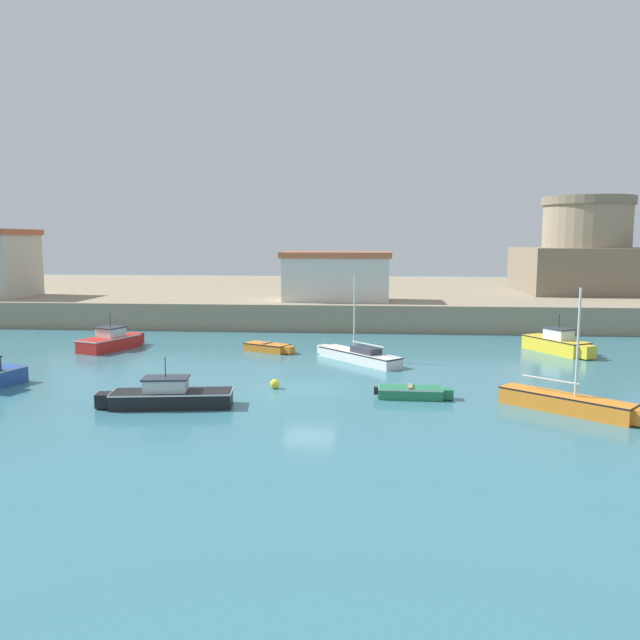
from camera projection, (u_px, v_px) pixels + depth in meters
The scene contains 12 objects.
ground_plane at pixel (309, 389), 30.79m from camera, with size 200.00×200.00×0.00m, color teal.
quay_seawall at pixel (344, 296), 69.10m from camera, with size 120.00×40.00×2.18m, color gray.
sailboat_orange_0 at pixel (568, 403), 26.61m from camera, with size 5.29×4.55×5.37m.
dinghy_orange_1 at pixel (268, 347), 41.10m from camera, with size 3.58×2.43×0.62m.
sailboat_white_2 at pixel (358, 355), 37.71m from camera, with size 5.35×5.62×5.24m.
motorboat_red_3 at pixel (111, 341), 41.87m from camera, with size 3.24×5.09×2.44m.
motorboat_yellow_4 at pixel (557, 344), 40.59m from camera, with size 3.62×5.17×2.55m.
dinghy_green_5 at pixel (412, 392), 29.03m from camera, with size 3.66×1.19×0.61m.
motorboat_black_7 at pixel (168, 396), 27.49m from camera, with size 6.01×2.21×2.24m.
mooring_buoy at pixel (275, 384), 30.91m from camera, with size 0.48×0.48×0.48m, color yellow.
fortress at pixel (585, 258), 61.43m from camera, with size 12.34×12.34×9.29m.
harbor_shed_mid_row at pixel (336, 276), 53.01m from camera, with size 9.30×4.45×4.13m.
Camera 1 is at (3.04, -29.95, 7.34)m, focal length 35.00 mm.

